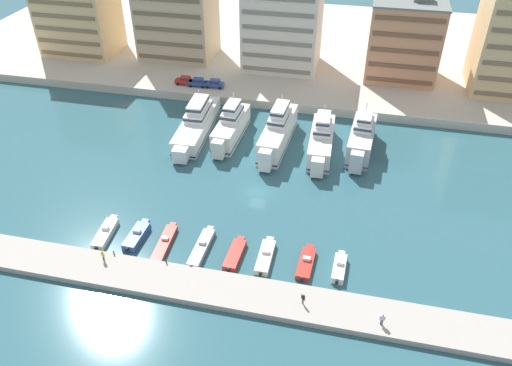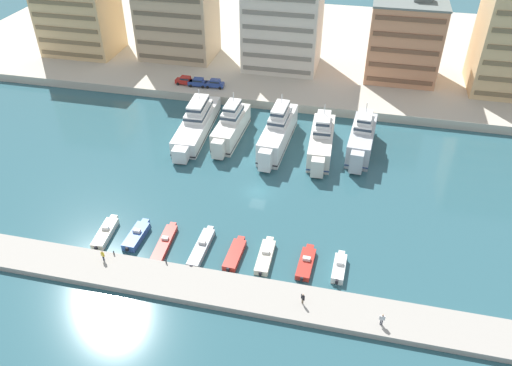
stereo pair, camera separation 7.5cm
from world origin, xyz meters
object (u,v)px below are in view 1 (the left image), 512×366
at_px(motorboat_cream_center_right, 265,256).
at_px(motorboat_grey_center_left, 202,247).
at_px(yacht_ivory_left, 231,126).
at_px(yacht_ivory_center_left, 321,140).
at_px(yacht_silver_center, 362,138).
at_px(pedestrian_near_edge, 303,298).
at_px(motorboat_white_right, 339,268).
at_px(car_blue_mid_left, 215,83).
at_px(yacht_white_far_left, 197,122).
at_px(motorboat_red_mid_left, 165,243).
at_px(motorboat_red_mid_right, 306,263).
at_px(car_red_far_left, 185,80).
at_px(pedestrian_mid_deck, 382,318).
at_px(yacht_white_mid_left, 278,132).
at_px(motorboat_blue_left, 137,235).
at_px(motorboat_red_center, 235,254).
at_px(car_blue_left, 198,82).
at_px(pedestrian_far_side, 103,255).
at_px(motorboat_cream_far_left, 106,233).

bearing_deg(motorboat_cream_center_right, motorboat_grey_center_left, -178.31).
xyz_separation_m(yacht_ivory_left, yacht_ivory_center_left, (17.05, -1.14, -0.03)).
relative_size(yacht_silver_center, pedestrian_near_edge, 9.61).
bearing_deg(motorboat_white_right, car_blue_mid_left, 123.62).
bearing_deg(motorboat_white_right, yacht_silver_center, 88.03).
bearing_deg(yacht_white_far_left, motorboat_red_mid_left, -80.18).
bearing_deg(motorboat_red_mid_right, car_red_far_left, 125.52).
xyz_separation_m(yacht_silver_center, pedestrian_mid_deck, (4.53, -39.13, -0.76)).
distance_m(yacht_white_mid_left, motorboat_blue_left, 33.20).
distance_m(yacht_ivory_center_left, car_red_far_left, 36.55).
distance_m(motorboat_red_mid_right, motorboat_white_right, 4.43).
height_order(yacht_white_far_left, motorboat_blue_left, yacht_white_far_left).
xyz_separation_m(motorboat_red_mid_left, motorboat_grey_center_left, (5.39, 0.22, 0.06)).
height_order(yacht_ivory_center_left, car_red_far_left, yacht_ivory_center_left).
height_order(yacht_white_far_left, car_red_far_left, yacht_white_far_left).
height_order(motorboat_red_mid_left, motorboat_cream_center_right, motorboat_cream_center_right).
height_order(yacht_white_mid_left, motorboat_cream_center_right, yacht_white_mid_left).
height_order(motorboat_red_mid_left, pedestrian_near_edge, pedestrian_near_edge).
bearing_deg(car_red_far_left, pedestrian_mid_deck, -51.84).
xyz_separation_m(motorboat_red_center, motorboat_red_mid_right, (9.77, 0.52, -0.00)).
bearing_deg(motorboat_cream_center_right, yacht_white_far_left, 122.85).
height_order(motorboat_red_mid_right, car_blue_left, car_blue_left).
bearing_deg(pedestrian_mid_deck, motorboat_red_mid_right, 139.80).
xyz_separation_m(car_blue_left, pedestrian_near_edge, (30.97, -53.92, -0.94)).
xyz_separation_m(motorboat_grey_center_left, pedestrian_near_edge, (15.22, -7.09, 1.40)).
distance_m(yacht_silver_center, motorboat_grey_center_left, 36.99).
bearing_deg(motorboat_red_center, yacht_ivory_left, 106.00).
relative_size(motorboat_cream_center_right, pedestrian_mid_deck, 4.16).
bearing_deg(car_red_far_left, motorboat_red_center, -63.46).
height_order(yacht_white_far_left, motorboat_red_center, yacht_white_far_left).
bearing_deg(pedestrian_far_side, yacht_ivory_center_left, 54.36).
bearing_deg(car_blue_mid_left, pedestrian_far_side, -89.84).
distance_m(motorboat_cream_center_right, car_blue_left, 52.80).
xyz_separation_m(yacht_ivory_center_left, pedestrian_mid_deck, (11.51, -37.39, -0.55)).
bearing_deg(yacht_ivory_center_left, car_red_far_left, 150.78).
distance_m(motorboat_cream_far_left, motorboat_grey_center_left, 14.44).
bearing_deg(motorboat_red_mid_right, yacht_white_far_left, 129.66).
xyz_separation_m(yacht_ivory_left, pedestrian_mid_deck, (28.56, -38.53, -0.58)).
xyz_separation_m(motorboat_red_center, motorboat_cream_center_right, (4.18, 0.48, 0.04)).
distance_m(motorboat_cream_far_left, motorboat_blue_left, 4.68).
distance_m(motorboat_red_mid_left, car_blue_mid_left, 47.76).
relative_size(car_blue_mid_left, pedestrian_near_edge, 2.48).
relative_size(yacht_ivory_left, pedestrian_near_edge, 9.73).
relative_size(motorboat_red_mid_right, pedestrian_mid_deck, 3.86).
relative_size(motorboat_red_center, motorboat_cream_center_right, 0.93).
relative_size(yacht_silver_center, motorboat_red_mid_left, 1.93).
distance_m(yacht_white_mid_left, yacht_silver_center, 15.06).
distance_m(yacht_silver_center, pedestrian_mid_deck, 39.40).
bearing_deg(yacht_ivory_left, motorboat_red_mid_left, -92.77).
relative_size(yacht_ivory_left, motorboat_cream_far_left, 2.28).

